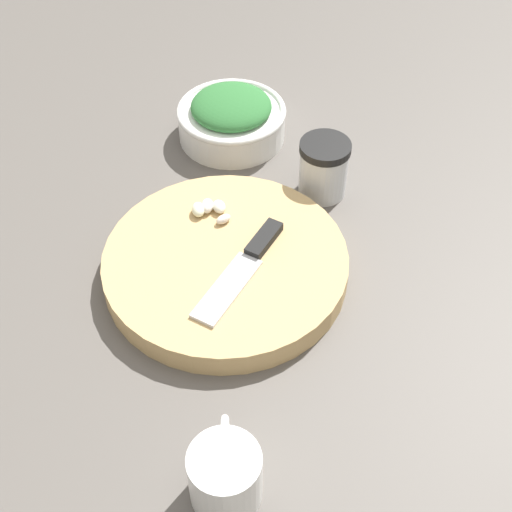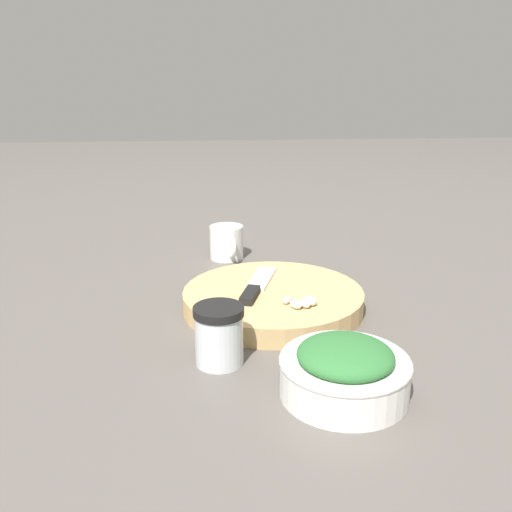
# 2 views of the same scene
# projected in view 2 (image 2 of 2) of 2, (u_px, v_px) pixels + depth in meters

# --- Properties ---
(ground_plane) EXTENTS (5.00, 5.00, 0.00)m
(ground_plane) POSITION_uv_depth(u_px,v_px,m) (250.00, 303.00, 1.04)
(ground_plane) COLOR #56514C
(cutting_board) EXTENTS (0.32, 0.32, 0.03)m
(cutting_board) POSITION_uv_depth(u_px,v_px,m) (273.00, 300.00, 1.01)
(cutting_board) COLOR tan
(cutting_board) RESTS_ON ground_plane
(chef_knife) EXTENTS (0.19, 0.08, 0.01)m
(chef_knife) POSITION_uv_depth(u_px,v_px,m) (256.00, 286.00, 1.01)
(chef_knife) COLOR black
(chef_knife) RESTS_ON cutting_board
(garlic_cloves) EXTENTS (0.05, 0.06, 0.02)m
(garlic_cloves) POSITION_uv_depth(u_px,v_px,m) (302.00, 302.00, 0.94)
(garlic_cloves) COLOR white
(garlic_cloves) RESTS_ON cutting_board
(herb_bowl) EXTENTS (0.17, 0.17, 0.08)m
(herb_bowl) POSITION_uv_depth(u_px,v_px,m) (345.00, 370.00, 0.74)
(herb_bowl) COLOR silver
(herb_bowl) RESTS_ON ground_plane
(spice_jar) EXTENTS (0.07, 0.07, 0.09)m
(spice_jar) POSITION_uv_depth(u_px,v_px,m) (219.00, 335.00, 0.82)
(spice_jar) COLOR silver
(spice_jar) RESTS_ON ground_plane
(coffee_mug) EXTENTS (0.10, 0.07, 0.07)m
(coffee_mug) POSITION_uv_depth(u_px,v_px,m) (227.00, 242.00, 1.27)
(coffee_mug) COLOR silver
(coffee_mug) RESTS_ON ground_plane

